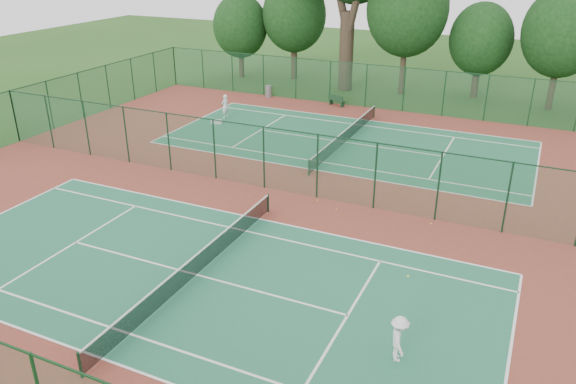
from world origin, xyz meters
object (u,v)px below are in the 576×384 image
(player_far, at_px, (225,106))
(trash_bin, at_px, (269,91))
(kit_bag, at_px, (217,122))
(player_near, at_px, (399,339))
(bench, at_px, (336,100))

(player_far, relative_size, trash_bin, 1.79)
(trash_bin, distance_m, kit_bag, 8.65)
(kit_bag, bearing_deg, player_near, -64.99)
(bench, bearing_deg, player_near, -47.04)
(bench, bearing_deg, trash_bin, -163.68)
(player_far, distance_m, bench, 9.32)
(trash_bin, distance_m, bench, 6.33)
(player_far, bearing_deg, trash_bin, -166.26)
(player_far, xyz_separation_m, kit_bag, (0.23, -1.70, -0.74))
(player_near, xyz_separation_m, player_far, (-18.88, 21.17, 0.08))
(player_near, bearing_deg, player_far, 19.16)
(bench, xyz_separation_m, kit_bag, (-6.28, -8.35, -0.32))
(player_near, bearing_deg, kit_bag, 21.20)
(trash_bin, xyz_separation_m, kit_bag, (0.04, -8.65, -0.34))
(trash_bin, relative_size, kit_bag, 1.23)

